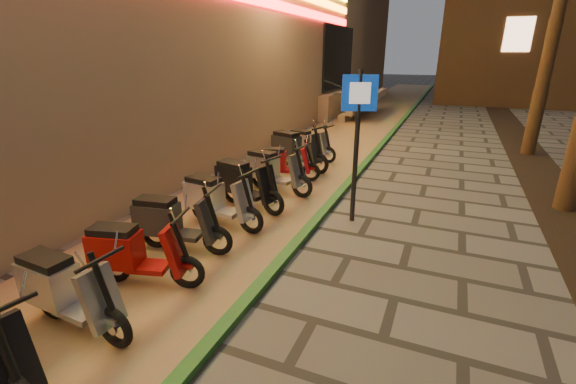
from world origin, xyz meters
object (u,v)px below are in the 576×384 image
at_px(scooter_6, 133,253).
at_px(scooter_9, 243,183).
at_px(scooter_11, 282,162).
at_px(scooter_12, 294,149).
at_px(scooter_5, 64,290).
at_px(scooter_13, 307,143).
at_px(scooter_7, 171,222).
at_px(scooter_10, 272,170).
at_px(scooter_8, 215,199).
at_px(pedestrian_sign, 358,127).

bearing_deg(scooter_6, scooter_9, 75.65).
xyz_separation_m(scooter_9, scooter_11, (0.04, 1.94, -0.06)).
bearing_deg(scooter_11, scooter_12, 80.66).
bearing_deg(scooter_11, scooter_5, -106.86).
bearing_deg(scooter_13, scooter_7, -77.00).
height_order(scooter_5, scooter_10, scooter_10).
xyz_separation_m(scooter_9, scooter_10, (0.15, 1.10, -0.01)).
bearing_deg(scooter_8, scooter_5, -83.97).
bearing_deg(scooter_13, scooter_6, -75.73).
relative_size(scooter_6, scooter_9, 0.93).
xyz_separation_m(scooter_7, scooter_8, (0.10, 1.11, 0.01)).
bearing_deg(scooter_10, scooter_13, 104.12).
height_order(scooter_6, scooter_9, scooter_9).
relative_size(scooter_8, scooter_10, 0.98).
bearing_deg(scooter_10, pedestrian_sign, -14.08).
xyz_separation_m(scooter_5, scooter_7, (-0.09, 2.00, 0.01)).
height_order(scooter_7, scooter_8, scooter_8).
xyz_separation_m(pedestrian_sign, scooter_11, (-2.25, 1.77, -1.34)).
height_order(pedestrian_sign, scooter_12, pedestrian_sign).
bearing_deg(pedestrian_sign, scooter_5, -140.24).
bearing_deg(pedestrian_sign, scooter_7, -158.34).
xyz_separation_m(scooter_6, scooter_8, (-0.06, 2.12, 0.02)).
relative_size(scooter_6, scooter_13, 1.01).
bearing_deg(scooter_8, scooter_11, 95.03).
height_order(pedestrian_sign, scooter_5, pedestrian_sign).
relative_size(scooter_8, scooter_12, 0.92).
bearing_deg(scooter_6, scooter_8, 76.53).
xyz_separation_m(scooter_11, scooter_12, (-0.14, 1.13, 0.09)).
height_order(pedestrian_sign, scooter_6, pedestrian_sign).
height_order(scooter_10, scooter_12, scooter_12).
height_order(scooter_8, scooter_13, scooter_8).
distance_m(scooter_7, scooter_8, 1.12).
bearing_deg(scooter_10, scooter_6, -82.07).
bearing_deg(scooter_9, scooter_11, 103.25).
bearing_deg(scooter_13, scooter_5, -76.33).
height_order(scooter_6, scooter_11, scooter_6).
relative_size(scooter_7, scooter_9, 0.96).
relative_size(scooter_9, scooter_10, 1.01).
height_order(scooter_8, scooter_11, scooter_8).
xyz_separation_m(scooter_7, scooter_13, (0.02, 6.24, -0.02)).
relative_size(pedestrian_sign, scooter_5, 1.73).
bearing_deg(pedestrian_sign, scooter_10, 134.62).
distance_m(scooter_6, scooter_11, 5.06).
distance_m(scooter_8, scooter_11, 2.94).
relative_size(pedestrian_sign, scooter_9, 1.63).
distance_m(scooter_8, scooter_9, 1.00).
bearing_deg(scooter_13, scooter_9, -75.48).
xyz_separation_m(scooter_8, scooter_13, (-0.08, 5.13, -0.03)).
relative_size(scooter_9, scooter_12, 0.94).
relative_size(scooter_10, scooter_12, 0.94).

